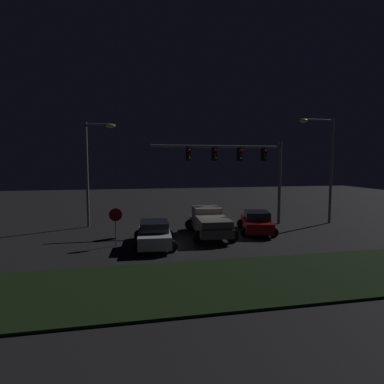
{
  "coord_description": "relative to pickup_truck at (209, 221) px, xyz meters",
  "views": [
    {
      "loc": [
        -5.51,
        -20.27,
        4.85
      ],
      "look_at": [
        -1.29,
        0.28,
        2.93
      ],
      "focal_mm": 29.72,
      "sensor_mm": 36.0,
      "label": 1
    }
  ],
  "objects": [
    {
      "name": "car_sedan_far",
      "position": [
        3.49,
        0.26,
        -0.26
      ],
      "size": [
        3.22,
        4.72,
        1.51
      ],
      "rotation": [
        0.0,
        0.0,
        1.3
      ],
      "color": "maroon",
      "rests_on": "ground_plane"
    },
    {
      "name": "pickup_truck",
      "position": [
        0.0,
        0.0,
        0.0
      ],
      "size": [
        3.12,
        5.53,
        1.8
      ],
      "rotation": [
        0.0,
        0.0,
        1.5
      ],
      "color": "#514C47",
      "rests_on": "ground_plane"
    },
    {
      "name": "ground_plane",
      "position": [
        0.16,
        -0.05,
        -1.0
      ],
      "size": [
        80.0,
        80.0,
        0.0
      ],
      "primitive_type": "plane",
      "color": "black"
    },
    {
      "name": "street_lamp_left",
      "position": [
        -7.83,
        4.61,
        3.96
      ],
      "size": [
        2.26,
        0.44,
        7.88
      ],
      "color": "slate",
      "rests_on": "ground_plane"
    },
    {
      "name": "stop_sign",
      "position": [
        -6.04,
        -1.52,
        0.56
      ],
      "size": [
        0.76,
        0.08,
        2.23
      ],
      "color": "slate",
      "rests_on": "ground_plane"
    },
    {
      "name": "car_sedan",
      "position": [
        -3.84,
        -2.0,
        -0.26
      ],
      "size": [
        2.68,
        4.51,
        1.51
      ],
      "rotation": [
        0.0,
        0.0,
        1.5
      ],
      "color": "silver",
      "rests_on": "ground_plane"
    },
    {
      "name": "grass_median",
      "position": [
        0.16,
        -8.26,
        -0.95
      ],
      "size": [
        26.47,
        5.42,
        0.1
      ],
      "primitive_type": "cube",
      "color": "black",
      "rests_on": "ground_plane"
    },
    {
      "name": "traffic_signal_gantry",
      "position": [
        3.18,
        2.94,
        4.03
      ],
      "size": [
        10.32,
        0.56,
        6.5
      ],
      "color": "slate",
      "rests_on": "ground_plane"
    },
    {
      "name": "street_lamp_right",
      "position": [
        10.08,
        2.37,
        4.29
      ],
      "size": [
        3.03,
        0.44,
        8.37
      ],
      "color": "slate",
      "rests_on": "ground_plane"
    }
  ]
}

